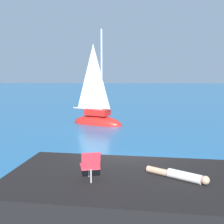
{
  "coord_description": "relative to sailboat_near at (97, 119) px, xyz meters",
  "views": [
    {
      "loc": [
        -0.1,
        -10.61,
        3.84
      ],
      "look_at": [
        -0.84,
        8.27,
        1.21
      ],
      "focal_mm": 48.32,
      "sensor_mm": 36.0,
      "label": 1
    }
  ],
  "objects": [
    {
      "name": "shore_ledge",
      "position": [
        2.85,
        -13.52,
        0.11
      ],
      "size": [
        8.67,
        4.84,
        1.02
      ],
      "primitive_type": "cube",
      "rotation": [
        0.0,
        0.0,
        -0.12
      ],
      "color": "black",
      "rests_on": "ground"
    },
    {
      "name": "boulder_inland",
      "position": [
        1.87,
        -10.98,
        -0.39
      ],
      "size": [
        1.25,
        1.16,
        0.67
      ],
      "primitive_type": "cube",
      "rotation": [
        0.04,
        0.15,
        0.59
      ],
      "color": "black",
      "rests_on": "ground"
    },
    {
      "name": "beach_chair",
      "position": [
        1.05,
        -13.8,
        1.06
      ],
      "size": [
        0.6,
        0.69,
        0.8
      ],
      "rotation": [
        0.0,
        0.0,
        1.8
      ],
      "color": "#E03342",
      "rests_on": "shore_ledge"
    },
    {
      "name": "sailboat_near",
      "position": [
        0.0,
        0.0,
        0.0
      ],
      "size": [
        4.02,
        2.79,
        7.28
      ],
      "rotation": [
        0.0,
        0.0,
        5.85
      ],
      "color": "red",
      "rests_on": "ground"
    },
    {
      "name": "ground_plane",
      "position": [
        2.0,
        -10.59,
        -0.39
      ],
      "size": [
        160.0,
        160.0,
        0.0
      ],
      "primitive_type": "plane",
      "color": "#236093"
    },
    {
      "name": "person_sunbather",
      "position": [
        3.36,
        -13.62,
        0.74
      ],
      "size": [
        1.5,
        1.15,
        0.25
      ],
      "rotation": [
        0.0,
        0.0,
        2.51
      ],
      "color": "white",
      "rests_on": "shore_ledge"
    }
  ]
}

